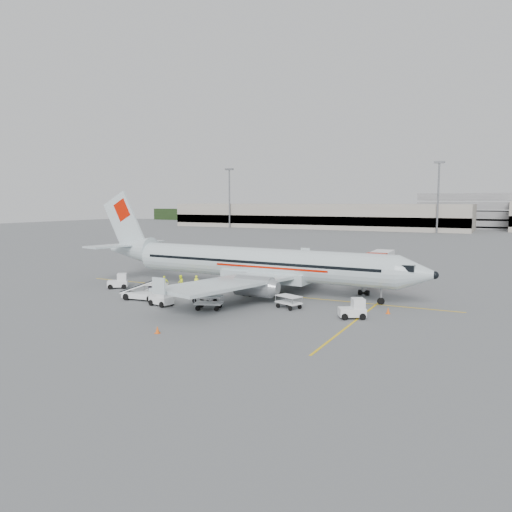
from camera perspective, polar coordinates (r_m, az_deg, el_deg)
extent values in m
plane|color=#56595B|center=(54.33, -0.95, -4.19)|extent=(360.00, 360.00, 0.00)
cube|color=yellow|center=(54.33, -0.95, -4.19)|extent=(44.00, 0.20, 0.01)
cube|color=yellow|center=(41.92, 11.06, -7.44)|extent=(0.20, 20.00, 0.01)
cone|color=#E35510|center=(45.66, 14.87, -6.03)|extent=(0.36, 0.36, 0.59)
cone|color=#E35510|center=(71.97, 6.12, -1.40)|extent=(0.39, 0.39, 0.63)
cone|color=#E35510|center=(38.45, -11.20, -8.25)|extent=(0.35, 0.35, 0.58)
imported|color=#E1F11B|center=(55.77, -6.84, -3.08)|extent=(0.68, 0.50, 1.70)
imported|color=#E1F11B|center=(56.97, -8.62, -2.96)|extent=(0.89, 0.96, 1.59)
imported|color=#E1F11B|center=(52.59, -10.82, -3.63)|extent=(0.78, 1.25, 1.85)
imported|color=#E1F11B|center=(56.59, -10.42, -3.05)|extent=(1.01, 0.81, 1.60)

